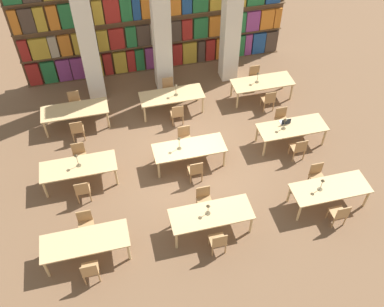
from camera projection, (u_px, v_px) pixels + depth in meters
name	position (u px, v px, depth m)	size (l,w,h in m)	color
ground_plane	(190.00, 162.00, 13.81)	(40.00, 40.00, 0.00)	brown
bookshelf_bank	(154.00, 5.00, 15.53)	(10.28, 0.35, 5.50)	brown
pillar_left	(84.00, 23.00, 14.02)	(0.61, 0.61, 6.00)	silver
pillar_center	(160.00, 14.00, 14.44)	(0.61, 0.61, 6.00)	silver
pillar_right	(232.00, 5.00, 14.87)	(0.61, 0.61, 6.00)	silver
reading_table_0	(85.00, 242.00, 10.97)	(2.26, 0.87, 0.73)	tan
chair_0	(90.00, 270.00, 10.63)	(0.42, 0.40, 0.87)	tan
chair_1	(86.00, 224.00, 11.59)	(0.42, 0.40, 0.87)	tan
reading_table_1	(211.00, 215.00, 11.55)	(2.26, 0.87, 0.73)	tan
chair_2	(218.00, 241.00, 11.21)	(0.42, 0.40, 0.87)	tan
chair_3	(204.00, 199.00, 12.17)	(0.42, 0.40, 0.87)	tan
desk_lamp_0	(208.00, 208.00, 11.32)	(0.14, 0.14, 0.39)	brown
reading_table_2	(330.00, 189.00, 12.17)	(2.26, 0.87, 0.73)	tan
chair_4	(339.00, 214.00, 11.82)	(0.42, 0.40, 0.87)	tan
chair_5	(317.00, 175.00, 12.79)	(0.42, 0.40, 0.87)	tan
desk_lamp_1	(322.00, 183.00, 11.87)	(0.14, 0.14, 0.44)	brown
reading_table_3	(78.00, 168.00, 12.75)	(2.26, 0.87, 0.73)	tan
chair_6	(83.00, 190.00, 12.41)	(0.42, 0.40, 0.87)	tan
chair_7	(79.00, 155.00, 13.38)	(0.42, 0.40, 0.87)	tan
desk_lamp_2	(77.00, 158.00, 12.48)	(0.14, 0.14, 0.48)	brown
reading_table_4	(189.00, 149.00, 13.29)	(2.26, 0.87, 0.73)	tan
chair_8	(196.00, 170.00, 12.95)	(0.42, 0.40, 0.87)	tan
chair_9	(185.00, 138.00, 13.91)	(0.42, 0.40, 0.87)	tan
desk_lamp_3	(179.00, 141.00, 12.97)	(0.14, 0.14, 0.48)	brown
reading_table_5	(292.00, 128.00, 13.94)	(2.26, 0.87, 0.73)	tan
chair_10	(299.00, 148.00, 13.59)	(0.42, 0.40, 0.87)	tan
chair_11	(281.00, 119.00, 14.56)	(0.42, 0.40, 0.87)	tan
desk_lamp_4	(285.00, 122.00, 13.62)	(0.14, 0.14, 0.44)	brown
laptop	(285.00, 122.00, 13.99)	(0.32, 0.22, 0.21)	silver
reading_table_6	(75.00, 111.00, 14.54)	(2.26, 0.87, 0.73)	tan
chair_12	(77.00, 129.00, 14.20)	(0.42, 0.40, 0.87)	tan
chair_13	(75.00, 102.00, 15.16)	(0.42, 0.40, 0.87)	tan
reading_table_7	(172.00, 96.00, 15.09)	(2.26, 0.87, 0.73)	tan
chair_14	(177.00, 113.00, 14.75)	(0.42, 0.40, 0.87)	tan
chair_15	(169.00, 89.00, 15.72)	(0.42, 0.40, 0.87)	tan
desk_lamp_5	(176.00, 88.00, 14.80)	(0.14, 0.14, 0.48)	brown
reading_table_8	(262.00, 83.00, 15.62)	(2.26, 0.87, 0.73)	tan
chair_16	(269.00, 100.00, 15.27)	(0.42, 0.40, 0.87)	tan
chair_17	(255.00, 76.00, 16.24)	(0.42, 0.40, 0.87)	tan
desk_lamp_6	(258.00, 75.00, 15.33)	(0.14, 0.14, 0.44)	brown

